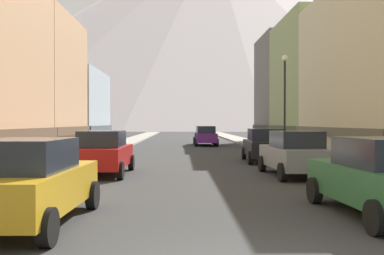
# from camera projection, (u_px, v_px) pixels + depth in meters

# --- Properties ---
(sidewalk_left) EXTENTS (2.50, 100.00, 0.15)m
(sidewalk_left) POSITION_uv_depth(u_px,v_px,m) (120.00, 144.00, 40.74)
(sidewalk_left) COLOR gray
(sidewalk_left) RESTS_ON ground
(sidewalk_right) EXTENTS (2.50, 100.00, 0.15)m
(sidewalk_right) POSITION_uv_depth(u_px,v_px,m) (255.00, 144.00, 41.07)
(sidewalk_right) COLOR gray
(sidewalk_right) RESTS_ON ground
(storefront_left_2) EXTENTS (7.21, 8.36, 8.84)m
(storefront_left_2) POSITION_uv_depth(u_px,v_px,m) (19.00, 89.00, 27.93)
(storefront_left_2) COLOR tan
(storefront_left_2) RESTS_ON ground
(storefront_left_3) EXTENTS (7.60, 9.79, 6.52)m
(storefront_left_3) POSITION_uv_depth(u_px,v_px,m) (58.00, 110.00, 37.60)
(storefront_left_3) COLOR #99A5B2
(storefront_left_3) RESTS_ON ground
(storefront_right_2) EXTENTS (7.08, 9.97, 10.49)m
(storefront_right_2) POSITION_uv_depth(u_px,v_px,m) (323.00, 86.00, 35.62)
(storefront_right_2) COLOR #8C9966
(storefront_right_2) RESTS_ON ground
(storefront_right_3) EXTENTS (9.56, 8.42, 10.86)m
(storefront_right_3) POSITION_uv_depth(u_px,v_px,m) (306.00, 92.00, 44.89)
(storefront_right_3) COLOR #66605B
(storefront_right_3) RESTS_ON ground
(car_left_0) EXTENTS (2.18, 4.46, 1.78)m
(car_left_0) POSITION_uv_depth(u_px,v_px,m) (28.00, 182.00, 9.02)
(car_left_0) COLOR #B28419
(car_left_0) RESTS_ON ground
(car_left_1) EXTENTS (2.10, 4.42, 1.78)m
(car_left_1) POSITION_uv_depth(u_px,v_px,m) (103.00, 153.00, 17.75)
(car_left_1) COLOR #9E1111
(car_left_1) RESTS_ON ground
(car_right_0) EXTENTS (2.23, 4.47, 1.78)m
(car_right_0) POSITION_uv_depth(u_px,v_px,m) (381.00, 177.00, 9.82)
(car_right_0) COLOR #265933
(car_right_0) RESTS_ON ground
(car_right_1) EXTENTS (2.19, 4.46, 1.78)m
(car_right_1) POSITION_uv_depth(u_px,v_px,m) (295.00, 153.00, 17.28)
(car_right_1) COLOR slate
(car_right_1) RESTS_ON ground
(car_right_2) EXTENTS (2.24, 4.48, 1.78)m
(car_right_2) POSITION_uv_depth(u_px,v_px,m) (264.00, 145.00, 23.53)
(car_right_2) COLOR black
(car_right_2) RESTS_ON ground
(car_driving_0) EXTENTS (2.06, 4.40, 1.78)m
(car_driving_0) POSITION_uv_depth(u_px,v_px,m) (206.00, 136.00, 39.87)
(car_driving_0) COLOR #591E72
(car_driving_0) RESTS_ON ground
(car_driving_1) EXTENTS (2.06, 4.40, 1.78)m
(car_driving_1) POSITION_uv_depth(u_px,v_px,m) (205.00, 135.00, 41.61)
(car_driving_1) COLOR slate
(car_driving_1) RESTS_ON ground
(potted_plant_0) EXTENTS (0.48, 0.48, 0.85)m
(potted_plant_0) POSITION_uv_depth(u_px,v_px,m) (58.00, 152.00, 22.77)
(potted_plant_0) COLOR brown
(potted_plant_0) RESTS_ON sidewalk_left
(streetlamp_right) EXTENTS (0.36, 0.36, 5.86)m
(streetlamp_right) POSITION_uv_depth(u_px,v_px,m) (285.00, 90.00, 25.48)
(streetlamp_right) COLOR black
(streetlamp_right) RESTS_ON sidewalk_right
(mountain_backdrop) EXTENTS (336.13, 336.13, 113.46)m
(mountain_backdrop) POSITION_uv_depth(u_px,v_px,m) (213.00, 32.00, 265.65)
(mountain_backdrop) COLOR silver
(mountain_backdrop) RESTS_ON ground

